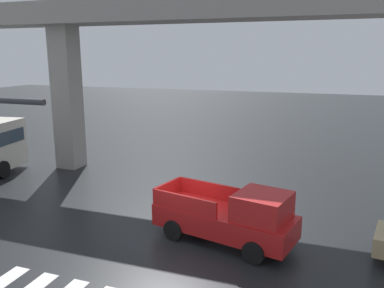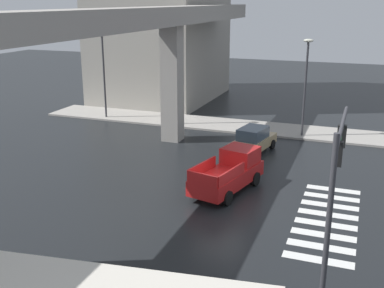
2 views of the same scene
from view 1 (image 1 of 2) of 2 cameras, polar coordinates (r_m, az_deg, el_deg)
The scene contains 3 objects.
ground_plane at distance 15.21m, azimuth -1.83°, elevation -13.07°, with size 120.00×120.00×0.00m, color black.
elevated_overpass at distance 20.05m, azimuth 5.17°, elevation 16.95°, with size 50.54×2.46×9.45m.
pickup_truck at distance 14.35m, azimuth 5.72°, elevation -10.44°, with size 5.40×3.00×2.08m.
Camera 1 is at (5.00, -12.75, 6.62)m, focal length 36.93 mm.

